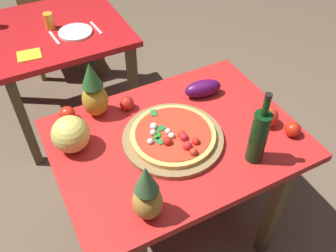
{
  "coord_description": "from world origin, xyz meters",
  "views": [
    {
      "loc": [
        -0.59,
        -1.05,
        2.03
      ],
      "look_at": [
        -0.03,
        0.04,
        0.83
      ],
      "focal_mm": 39.32,
      "sensor_mm": 36.0,
      "label": 1
    }
  ],
  "objects_px": {
    "fork_utensil": "(54,38)",
    "napkin_folded": "(29,55)",
    "wine_bottle": "(259,136)",
    "tomato_beside_pepper": "(293,129)",
    "pineapple_left": "(147,195)",
    "eggplant": "(203,88)",
    "drinking_glass_juice": "(49,21)",
    "knife_utensil": "(96,28)",
    "pineapple_right": "(94,92)",
    "bell_pepper": "(268,117)",
    "tomato_at_corner": "(67,114)",
    "pizza_board": "(173,138)",
    "pizza": "(173,135)",
    "tomato_by_bottle": "(127,103)",
    "background_table": "(58,43)",
    "dining_chair": "(48,22)",
    "dinner_plate": "(75,32)",
    "display_table": "(176,151)",
    "melon": "(71,134)"
  },
  "relations": [
    {
      "from": "pineapple_left",
      "to": "tomato_at_corner",
      "type": "height_order",
      "value": "pineapple_left"
    },
    {
      "from": "pineapple_right",
      "to": "knife_utensil",
      "type": "xyz_separation_m",
      "value": [
        0.27,
        0.8,
        -0.13
      ]
    },
    {
      "from": "wine_bottle",
      "to": "tomato_by_bottle",
      "type": "xyz_separation_m",
      "value": [
        -0.37,
        0.56,
        -0.1
      ]
    },
    {
      "from": "pineapple_right",
      "to": "tomato_beside_pepper",
      "type": "distance_m",
      "value": 0.96
    },
    {
      "from": "bell_pepper",
      "to": "tomato_beside_pepper",
      "type": "bearing_deg",
      "value": -62.39
    },
    {
      "from": "background_table",
      "to": "knife_utensil",
      "type": "bearing_deg",
      "value": -30.43
    },
    {
      "from": "dining_chair",
      "to": "wine_bottle",
      "type": "relative_size",
      "value": 2.32
    },
    {
      "from": "pizza_board",
      "to": "pizza",
      "type": "height_order",
      "value": "pizza"
    },
    {
      "from": "melon",
      "to": "pizza",
      "type": "bearing_deg",
      "value": -22.6
    },
    {
      "from": "pineapple_left",
      "to": "pineapple_right",
      "type": "xyz_separation_m",
      "value": [
        0.02,
        0.64,
        0.01
      ]
    },
    {
      "from": "drinking_glass_juice",
      "to": "napkin_folded",
      "type": "distance_m",
      "value": 0.33
    },
    {
      "from": "tomato_at_corner",
      "to": "knife_utensil",
      "type": "xyz_separation_m",
      "value": [
        0.42,
        0.78,
        -0.04
      ]
    },
    {
      "from": "bell_pepper",
      "to": "pineapple_left",
      "type": "bearing_deg",
      "value": -165.29
    },
    {
      "from": "pizza_board",
      "to": "tomato_by_bottle",
      "type": "relative_size",
      "value": 6.44
    },
    {
      "from": "background_table",
      "to": "knife_utensil",
      "type": "relative_size",
      "value": 5.06
    },
    {
      "from": "pizza",
      "to": "napkin_folded",
      "type": "relative_size",
      "value": 2.83
    },
    {
      "from": "knife_utensil",
      "to": "tomato_at_corner",
      "type": "bearing_deg",
      "value": -121.93
    },
    {
      "from": "background_table",
      "to": "eggplant",
      "type": "distance_m",
      "value": 1.19
    },
    {
      "from": "melon",
      "to": "bell_pepper",
      "type": "xyz_separation_m",
      "value": [
        0.88,
        -0.28,
        -0.04
      ]
    },
    {
      "from": "eggplant",
      "to": "background_table",
      "type": "bearing_deg",
      "value": 115.64
    },
    {
      "from": "wine_bottle",
      "to": "pineapple_left",
      "type": "xyz_separation_m",
      "value": [
        -0.54,
        -0.04,
        -0.01
      ]
    },
    {
      "from": "pineapple_left",
      "to": "tomato_by_bottle",
      "type": "relative_size",
      "value": 3.88
    },
    {
      "from": "pineapple_left",
      "to": "tomato_at_corner",
      "type": "bearing_deg",
      "value": 100.41
    },
    {
      "from": "fork_utensil",
      "to": "napkin_folded",
      "type": "relative_size",
      "value": 1.29
    },
    {
      "from": "bell_pepper",
      "to": "napkin_folded",
      "type": "height_order",
      "value": "bell_pepper"
    },
    {
      "from": "wine_bottle",
      "to": "knife_utensil",
      "type": "bearing_deg",
      "value": 99.89
    },
    {
      "from": "melon",
      "to": "tomato_by_bottle",
      "type": "bearing_deg",
      "value": 22.61
    },
    {
      "from": "pineapple_left",
      "to": "eggplant",
      "type": "height_order",
      "value": "pineapple_left"
    },
    {
      "from": "wine_bottle",
      "to": "tomato_beside_pepper",
      "type": "xyz_separation_m",
      "value": [
        0.25,
        0.03,
        -0.1
      ]
    },
    {
      "from": "pineapple_right",
      "to": "tomato_beside_pepper",
      "type": "bearing_deg",
      "value": -36.57
    },
    {
      "from": "pizza",
      "to": "pineapple_right",
      "type": "relative_size",
      "value": 1.31
    },
    {
      "from": "background_table",
      "to": "pineapple_right",
      "type": "bearing_deg",
      "value": -91.96
    },
    {
      "from": "tomato_by_bottle",
      "to": "dinner_plate",
      "type": "distance_m",
      "value": 0.84
    },
    {
      "from": "napkin_folded",
      "to": "bell_pepper",
      "type": "bearing_deg",
      "value": -51.67
    },
    {
      "from": "dining_chair",
      "to": "pizza_board",
      "type": "xyz_separation_m",
      "value": [
        0.16,
        -1.94,
        0.31
      ]
    },
    {
      "from": "wine_bottle",
      "to": "bell_pepper",
      "type": "bearing_deg",
      "value": 38.08
    },
    {
      "from": "tomato_by_bottle",
      "to": "fork_utensil",
      "type": "bearing_deg",
      "value": 100.35
    },
    {
      "from": "dinner_plate",
      "to": "napkin_folded",
      "type": "height_order",
      "value": "dinner_plate"
    },
    {
      "from": "pizza_board",
      "to": "pineapple_right",
      "type": "xyz_separation_m",
      "value": [
        -0.25,
        0.34,
        0.12
      ]
    },
    {
      "from": "fork_utensil",
      "to": "eggplant",
      "type": "bearing_deg",
      "value": -64.01
    },
    {
      "from": "pizza_board",
      "to": "drinking_glass_juice",
      "type": "relative_size",
      "value": 4.45
    },
    {
      "from": "knife_utensil",
      "to": "bell_pepper",
      "type": "bearing_deg",
      "value": -74.94
    },
    {
      "from": "drinking_glass_juice",
      "to": "knife_utensil",
      "type": "height_order",
      "value": "drinking_glass_juice"
    },
    {
      "from": "dining_chair",
      "to": "pineapple_left",
      "type": "height_order",
      "value": "pineapple_left"
    },
    {
      "from": "pineapple_right",
      "to": "bell_pepper",
      "type": "xyz_separation_m",
      "value": [
        0.71,
        -0.45,
        -0.09
      ]
    },
    {
      "from": "melon",
      "to": "napkin_folded",
      "type": "distance_m",
      "value": 0.86
    },
    {
      "from": "bell_pepper",
      "to": "tomato_by_bottle",
      "type": "bearing_deg",
      "value": 143.19
    },
    {
      "from": "pizza",
      "to": "tomato_beside_pepper",
      "type": "relative_size",
      "value": 5.34
    },
    {
      "from": "tomato_by_bottle",
      "to": "fork_utensil",
      "type": "distance_m",
      "value": 0.85
    },
    {
      "from": "tomato_beside_pepper",
      "to": "display_table",
      "type": "bearing_deg",
      "value": 154.01
    }
  ]
}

